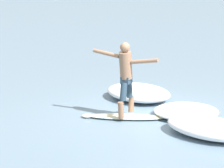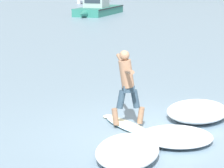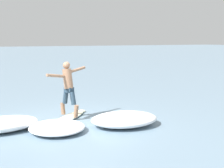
# 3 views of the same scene
# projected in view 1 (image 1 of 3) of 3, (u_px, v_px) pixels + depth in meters

# --- Properties ---
(ground_plane) EXTENTS (200.00, 200.00, 0.00)m
(ground_plane) POSITION_uv_depth(u_px,v_px,m) (149.00, 116.00, 12.56)
(ground_plane) COLOR gray
(surfboard) EXTENTS (1.62, 1.65, 0.22)m
(surfboard) POSITION_uv_depth(u_px,v_px,m) (125.00, 117.00, 12.31)
(surfboard) COLOR beige
(surfboard) RESTS_ON ground
(surfer) EXTENTS (0.83, 1.48, 1.72)m
(surfer) POSITION_uv_depth(u_px,v_px,m) (126.00, 73.00, 12.05)
(surfer) COLOR #8E684E
(surfer) RESTS_ON surfboard
(wave_foam_at_tail) EXTENTS (1.69, 1.67, 0.25)m
(wave_foam_at_tail) POSITION_uv_depth(u_px,v_px,m) (186.00, 111.00, 12.48)
(wave_foam_at_tail) COLOR white
(wave_foam_at_tail) RESTS_ON ground
(wave_foam_at_nose) EXTENTS (1.36, 2.05, 0.37)m
(wave_foam_at_nose) POSITION_uv_depth(u_px,v_px,m) (208.00, 127.00, 11.01)
(wave_foam_at_nose) COLOR white
(wave_foam_at_nose) RESTS_ON ground
(wave_foam_beside) EXTENTS (1.64, 2.11, 0.37)m
(wave_foam_beside) POSITION_uv_depth(u_px,v_px,m) (138.00, 92.00, 14.08)
(wave_foam_beside) COLOR white
(wave_foam_beside) RESTS_ON ground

